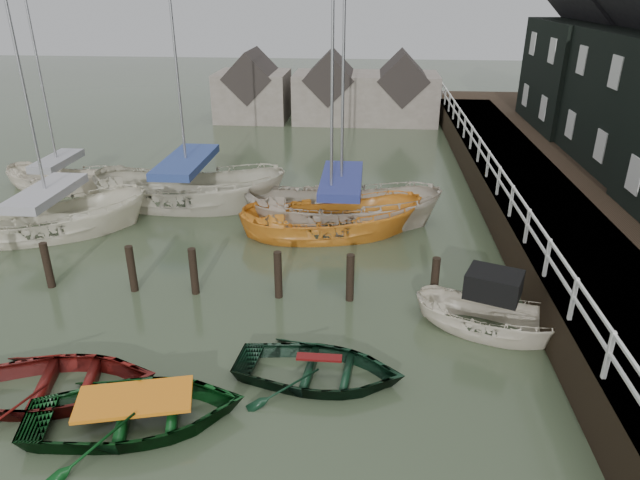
# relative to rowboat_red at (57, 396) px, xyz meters

# --- Properties ---
(ground) EXTENTS (120.00, 120.00, 0.00)m
(ground) POSITION_rel_rowboat_red_xyz_m (2.89, 1.64, 0.00)
(ground) COLOR #2E3A25
(ground) RESTS_ON ground
(pier) EXTENTS (3.04, 32.00, 2.70)m
(pier) POSITION_rel_rowboat_red_xyz_m (12.37, 11.64, 0.71)
(pier) COLOR black
(pier) RESTS_ON ground
(mooring_pilings) EXTENTS (13.72, 0.22, 1.80)m
(mooring_pilings) POSITION_rel_rowboat_red_xyz_m (1.78, 4.64, 0.50)
(mooring_pilings) COLOR black
(mooring_pilings) RESTS_ON ground
(far_sheds) EXTENTS (14.00, 4.08, 4.39)m
(far_sheds) POSITION_rel_rowboat_red_xyz_m (3.72, 27.64, 1.86)
(far_sheds) COLOR #665B51
(far_sheds) RESTS_ON ground
(rowboat_red) EXTENTS (4.76, 3.83, 0.87)m
(rowboat_red) POSITION_rel_rowboat_red_xyz_m (0.00, 0.00, 0.00)
(rowboat_red) COLOR #4F0E0B
(rowboat_red) RESTS_ON ground
(rowboat_green) EXTENTS (4.90, 4.01, 0.89)m
(rowboat_green) POSITION_rel_rowboat_red_xyz_m (2.07, -0.68, 0.00)
(rowboat_green) COLOR black
(rowboat_green) RESTS_ON ground
(rowboat_dkgreen) EXTENTS (4.03, 3.06, 0.78)m
(rowboat_dkgreen) POSITION_rel_rowboat_red_xyz_m (5.56, 1.07, 0.00)
(rowboat_dkgreen) COLOR black
(rowboat_dkgreen) RESTS_ON ground
(motorboat) EXTENTS (4.18, 2.81, 2.34)m
(motorboat) POSITION_rel_rowboat_red_xyz_m (9.69, 3.35, 0.11)
(motorboat) COLOR silver
(motorboat) RESTS_ON ground
(sailboat_a) EXTENTS (7.01, 4.96, 11.90)m
(sailboat_a) POSITION_rel_rowboat_red_xyz_m (-4.56, 8.41, 0.06)
(sailboat_a) COLOR beige
(sailboat_a) RESTS_ON ground
(sailboat_b) EXTENTS (7.88, 3.16, 11.54)m
(sailboat_b) POSITION_rel_rowboat_red_xyz_m (-0.60, 11.67, 0.06)
(sailboat_b) COLOR beige
(sailboat_b) RESTS_ON ground
(sailboat_c) EXTENTS (6.74, 3.57, 11.28)m
(sailboat_c) POSITION_rel_rowboat_red_xyz_m (5.24, 9.25, 0.01)
(sailboat_c) COLOR orange
(sailboat_c) RESTS_ON ground
(sailboat_d) EXTENTS (7.22, 2.82, 12.91)m
(sailboat_d) POSITION_rel_rowboat_red_xyz_m (5.54, 10.27, 0.06)
(sailboat_d) COLOR #BAB19F
(sailboat_d) RESTS_ON ground
(sailboat_e) EXTENTS (5.60, 3.16, 9.83)m
(sailboat_e) POSITION_rel_rowboat_red_xyz_m (-6.69, 13.08, 0.07)
(sailboat_e) COLOR silver
(sailboat_e) RESTS_ON ground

